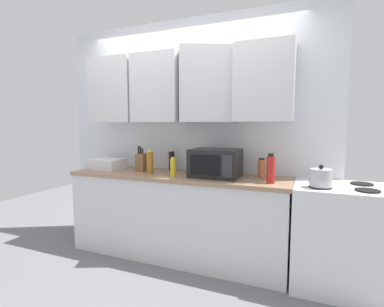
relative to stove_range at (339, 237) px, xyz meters
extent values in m
plane|color=slate|center=(-1.56, -0.68, -0.45)|extent=(8.00, 8.00, 0.00)
cube|color=white|center=(-1.56, 0.35, 0.85)|extent=(3.23, 0.06, 2.60)
cube|color=silver|center=(-2.44, 0.16, 1.37)|extent=(0.56, 0.33, 0.75)
cube|color=silver|center=(-1.85, 0.16, 1.37)|extent=(0.56, 0.33, 0.75)
cube|color=silver|center=(-1.27, 0.12, 1.37)|extent=(0.64, 0.53, 0.75)
cube|color=silver|center=(-0.69, 0.16, 1.37)|extent=(0.56, 0.33, 0.75)
cube|color=silver|center=(-1.56, 0.02, -0.02)|extent=(2.33, 0.60, 0.86)
cube|color=#9E7A5B|center=(-1.56, 0.02, 0.43)|extent=(2.36, 0.63, 0.04)
cube|color=silver|center=(0.00, 0.00, 0.00)|extent=(0.76, 0.64, 0.90)
cylinder|color=black|center=(-0.17, -0.14, 0.45)|extent=(0.18, 0.18, 0.01)
cylinder|color=black|center=(0.17, -0.14, 0.45)|extent=(0.18, 0.18, 0.01)
cylinder|color=black|center=(-0.17, 0.14, 0.45)|extent=(0.18, 0.18, 0.01)
cylinder|color=black|center=(0.17, 0.14, 0.45)|extent=(0.18, 0.18, 0.01)
cylinder|color=#B2B2B7|center=(-0.17, -0.14, 0.53)|extent=(0.18, 0.18, 0.14)
sphere|color=black|center=(-0.17, -0.14, 0.62)|extent=(0.04, 0.04, 0.04)
cube|color=black|center=(-1.13, 0.01, 0.59)|extent=(0.48, 0.36, 0.28)
cube|color=black|center=(-1.18, -0.17, 0.59)|extent=(0.29, 0.01, 0.18)
cube|color=#2D2D33|center=(-0.96, -0.17, 0.59)|extent=(0.10, 0.01, 0.21)
cube|color=silver|center=(-2.49, 0.02, 0.51)|extent=(0.38, 0.30, 0.12)
cube|color=brown|center=(-2.01, 0.03, 0.55)|extent=(0.12, 0.13, 0.20)
cylinder|color=black|center=(-2.04, 0.02, 0.69)|extent=(0.02, 0.02, 0.09)
cylinder|color=black|center=(-2.01, 0.02, 0.69)|extent=(0.02, 0.02, 0.08)
cylinder|color=black|center=(-1.99, 0.02, 0.68)|extent=(0.02, 0.02, 0.06)
cylinder|color=black|center=(-1.72, 0.21, 0.56)|extent=(0.06, 0.06, 0.22)
cylinder|color=silver|center=(-1.72, 0.21, 0.68)|extent=(0.04, 0.04, 0.03)
cylinder|color=#BC6638|center=(-0.70, 0.14, 0.54)|extent=(0.07, 0.07, 0.18)
cylinder|color=black|center=(-0.70, 0.14, 0.64)|extent=(0.05, 0.05, 0.02)
cylinder|color=gold|center=(-1.54, -0.13, 0.54)|extent=(0.06, 0.06, 0.18)
cylinder|color=yellow|center=(-1.54, -0.13, 0.63)|extent=(0.05, 0.05, 0.02)
cylinder|color=#AD701E|center=(-1.85, -0.06, 0.56)|extent=(0.07, 0.07, 0.23)
cylinder|color=yellow|center=(-1.85, -0.06, 0.69)|extent=(0.05, 0.05, 0.03)
cylinder|color=red|center=(-0.58, -0.11, 0.57)|extent=(0.07, 0.07, 0.24)
cylinder|color=black|center=(-0.58, -0.11, 0.70)|extent=(0.05, 0.05, 0.03)
camera|label=1|loc=(-0.26, -2.72, 0.97)|focal=26.97mm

